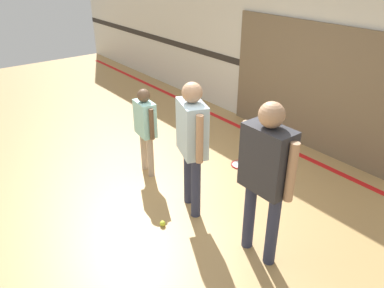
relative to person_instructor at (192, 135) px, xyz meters
name	(u,v)px	position (x,y,z in m)	size (l,w,h in m)	color
ground_plane	(185,201)	(-0.16, 0.01, -1.00)	(16.00, 16.00, 0.00)	tan
wall_back	(325,47)	(-0.16, 2.58, 0.60)	(16.00, 0.07, 3.20)	silver
wall_panel	(309,87)	(-0.29, 2.52, -0.03)	(3.00, 0.05, 1.94)	#756047
floor_stripe	(294,152)	(-0.16, 2.17, -1.00)	(14.40, 0.10, 0.01)	red
person_instructor	(192,135)	(0.00, 0.00, 0.00)	(0.58, 0.39, 1.62)	#2D334C
person_student_left	(145,123)	(-1.06, 0.03, -0.23)	(0.47, 0.24, 1.25)	tan
person_student_right	(266,167)	(1.04, 0.06, 0.05)	(0.64, 0.26, 1.69)	#2D334C
racket_spare_on_floor	(240,164)	(-0.39, 1.22, -0.99)	(0.35, 0.48, 0.03)	red
tennis_ball_near_instructor	(163,223)	(0.06, -0.48, -0.97)	(0.07, 0.07, 0.07)	#CCE038
tennis_ball_by_spare_racket	(257,165)	(-0.19, 1.38, -0.97)	(0.07, 0.07, 0.07)	#CCE038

